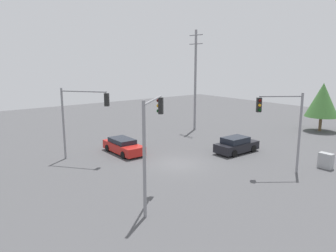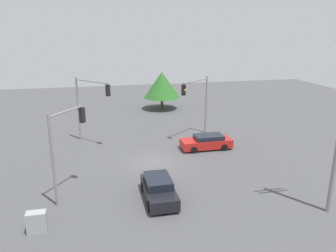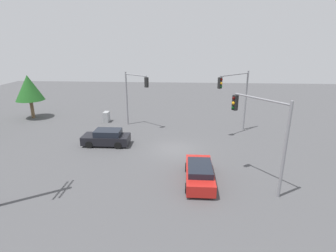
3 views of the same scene
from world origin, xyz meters
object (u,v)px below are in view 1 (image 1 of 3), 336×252
at_px(sedan_red, 123,146).
at_px(traffic_signal_aux, 152,131).
at_px(traffic_signal_main, 81,111).
at_px(sedan_dark, 236,145).
at_px(electrical_cabinet, 326,161).
at_px(traffic_signal_cross, 283,119).

relative_size(sedan_red, traffic_signal_aux, 0.74).
distance_m(sedan_red, traffic_signal_main, 5.23).
distance_m(sedan_dark, electrical_cabinet, 7.59).
height_order(traffic_signal_aux, electrical_cabinet, traffic_signal_aux).
height_order(sedan_dark, sedan_red, sedan_dark).
bearing_deg(traffic_signal_cross, sedan_dark, -70.96).
xyz_separation_m(sedan_dark, traffic_signal_cross, (-5.74, 1.70, 3.43)).
distance_m(sedan_dark, traffic_signal_main, 14.19).
height_order(traffic_signal_cross, electrical_cabinet, traffic_signal_cross).
bearing_deg(sedan_dark, traffic_signal_cross, -16.45).
distance_m(traffic_signal_aux, electrical_cabinet, 15.35).
bearing_deg(traffic_signal_cross, traffic_signal_aux, 27.59).
distance_m(traffic_signal_main, electrical_cabinet, 20.14).
distance_m(sedan_red, electrical_cabinet, 17.10).
xyz_separation_m(sedan_dark, traffic_signal_main, (6.45, 12.14, 3.52)).
height_order(sedan_dark, traffic_signal_aux, traffic_signal_aux).
bearing_deg(sedan_red, traffic_signal_aux, 68.71).
height_order(traffic_signal_cross, traffic_signal_aux, traffic_signal_aux).
bearing_deg(sedan_red, traffic_signal_main, -3.28).
bearing_deg(sedan_red, electrical_cabinet, 127.79).
bearing_deg(sedan_dark, traffic_signal_aux, -71.09).
height_order(sedan_red, electrical_cabinet, sedan_red).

